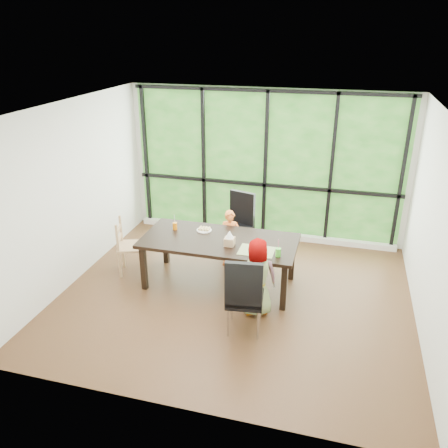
{
  "coord_description": "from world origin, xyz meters",
  "views": [
    {
      "loc": [
        1.35,
        -5.58,
        3.64
      ],
      "look_at": [
        -0.21,
        0.17,
        1.05
      ],
      "focal_mm": 36.59,
      "sensor_mm": 36.0,
      "label": 1
    }
  ],
  "objects": [
    {
      "name": "chair_interior_leather",
      "position": [
        0.31,
        -0.75,
        0.54
      ],
      "size": [
        0.51,
        0.51,
        1.08
      ],
      "primitive_type": "cube",
      "rotation": [
        0.0,
        0.0,
        3.27
      ],
      "color": "black",
      "rests_on": "ground"
    },
    {
      "name": "dining_table",
      "position": [
        -0.31,
        0.27,
        0.38
      ],
      "size": [
        2.29,
        1.07,
        0.75
      ],
      "primitive_type": "cube",
      "rotation": [
        0.0,
        0.0,
        0.0
      ],
      "color": "black",
      "rests_on": "ground"
    },
    {
      "name": "straw_white",
      "position": [
        -1.07,
        0.43,
        0.9
      ],
      "size": [
        0.01,
        0.04,
        0.2
      ],
      "primitive_type": "cylinder",
      "rotation": [
        0.14,
        0.0,
        0.0
      ],
      "color": "white",
      "rests_on": "orange_cup"
    },
    {
      "name": "plate_near",
      "position": [
        0.34,
        0.01,
        0.76
      ],
      "size": [
        0.24,
        0.24,
        0.01
      ],
      "primitive_type": "cylinder",
      "color": "white",
      "rests_on": "dining_table"
    },
    {
      "name": "foliage_backdrop",
      "position": [
        0.0,
        2.23,
        1.35
      ],
      "size": [
        4.8,
        0.02,
        2.65
      ],
      "primitive_type": "cube",
      "color": "#1D4E16",
      "rests_on": "back_wall"
    },
    {
      "name": "ground",
      "position": [
        0.0,
        0.0,
        0.0
      ],
      "size": [
        5.0,
        5.0,
        0.0
      ],
      "primitive_type": "plane",
      "color": "black",
      "rests_on": "ground"
    },
    {
      "name": "placemat",
      "position": [
        0.3,
        0.04,
        0.75
      ],
      "size": [
        0.49,
        0.36,
        0.01
      ],
      "primitive_type": "cube",
      "color": "tan",
      "rests_on": "dining_table"
    },
    {
      "name": "child_older",
      "position": [
        0.36,
        -0.33,
        0.55
      ],
      "size": [
        0.63,
        0.52,
        1.1
      ],
      "primitive_type": "imported",
      "rotation": [
        0.0,
        0.0,
        3.51
      ],
      "color": "gray",
      "rests_on": "ground"
    },
    {
      "name": "child_toddler",
      "position": [
        -0.31,
        0.91,
        0.48
      ],
      "size": [
        0.38,
        0.28,
        0.95
      ],
      "primitive_type": "imported",
      "rotation": [
        0.0,
        0.0,
        0.17
      ],
      "color": "orange",
      "rests_on": "ground"
    },
    {
      "name": "crepe_rolls_near",
      "position": [
        0.34,
        0.01,
        0.78
      ],
      "size": [
        0.15,
        0.12,
        0.04
      ],
      "primitive_type": null,
      "color": "tan",
      "rests_on": "plate_near"
    },
    {
      "name": "green_cup",
      "position": [
        0.61,
        -0.04,
        0.81
      ],
      "size": [
        0.08,
        0.08,
        0.12
      ],
      "primitive_type": "cylinder",
      "color": "#49CE31",
      "rests_on": "dining_table"
    },
    {
      "name": "straw_pink",
      "position": [
        0.61,
        -0.04,
        0.91
      ],
      "size": [
        0.01,
        0.04,
        0.2
      ],
      "primitive_type": "cylinder",
      "rotation": [
        0.14,
        0.0,
        0.0
      ],
      "color": "pink",
      "rests_on": "green_cup"
    },
    {
      "name": "tissue_box",
      "position": [
        -0.11,
        0.11,
        0.81
      ],
      "size": [
        0.14,
        0.14,
        0.12
      ],
      "primitive_type": "cube",
      "color": "tan",
      "rests_on": "dining_table"
    },
    {
      "name": "window_sill",
      "position": [
        0.0,
        2.15,
        0.05
      ],
      "size": [
        4.8,
        0.12,
        0.1
      ],
      "primitive_type": "cube",
      "color": "silver",
      "rests_on": "ground"
    },
    {
      "name": "crepe_rolls_far",
      "position": [
        -0.62,
        0.51,
        0.78
      ],
      "size": [
        0.2,
        0.12,
        0.04
      ],
      "primitive_type": null,
      "color": "tan",
      "rests_on": "plate_far"
    },
    {
      "name": "orange_cup",
      "position": [
        -1.07,
        0.43,
        0.81
      ],
      "size": [
        0.07,
        0.07,
        0.11
      ],
      "primitive_type": "cylinder",
      "color": "orange",
      "rests_on": "dining_table"
    },
    {
      "name": "tissue",
      "position": [
        -0.11,
        0.11,
        0.93
      ],
      "size": [
        0.12,
        0.12,
        0.11
      ],
      "primitive_type": "cone",
      "color": "white",
      "rests_on": "tissue_box"
    },
    {
      "name": "chair_window_leather",
      "position": [
        -0.3,
        1.31,
        0.54
      ],
      "size": [
        0.57,
        0.57,
        1.08
      ],
      "primitive_type": "cube",
      "rotation": [
        0.0,
        0.0,
        -0.27
      ],
      "color": "black",
      "rests_on": "ground"
    },
    {
      "name": "window_mullions",
      "position": [
        0.0,
        2.19,
        1.35
      ],
      "size": [
        4.8,
        0.06,
        2.65
      ],
      "primitive_type": null,
      "color": "black",
      "rests_on": "back_wall"
    },
    {
      "name": "back_wall",
      "position": [
        0.0,
        2.25,
        1.35
      ],
      "size": [
        5.0,
        0.0,
        5.0
      ],
      "primitive_type": "plane",
      "rotation": [
        1.57,
        0.0,
        0.0
      ],
      "color": "silver",
      "rests_on": "ground"
    },
    {
      "name": "chair_end_beech",
      "position": [
        -1.76,
        0.26,
        0.45
      ],
      "size": [
        0.51,
        0.53,
        0.9
      ],
      "primitive_type": "cube",
      "rotation": [
        0.0,
        0.0,
        1.89
      ],
      "color": "tan",
      "rests_on": "ground"
    },
    {
      "name": "plate_far",
      "position": [
        -0.62,
        0.51,
        0.76
      ],
      "size": [
        0.23,
        0.23,
        0.01
      ],
      "primitive_type": "cylinder",
      "color": "white",
      "rests_on": "dining_table"
    }
  ]
}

